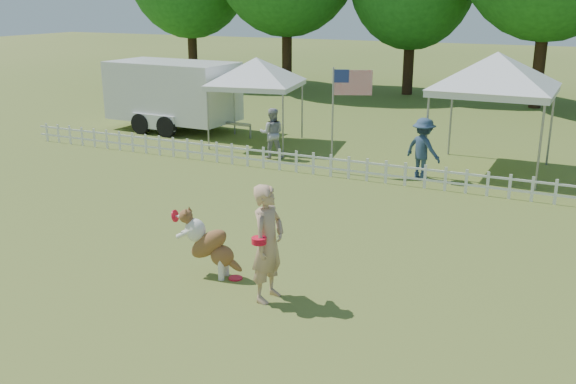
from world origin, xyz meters
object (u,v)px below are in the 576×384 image
object	(u,v)px
flag_pole	(332,121)
spectator_a	(272,133)
handler	(268,243)
frisbee_on_turf	(236,278)
dog	(210,244)
cargo_trailer	(173,95)
canopy_tent_left	(257,102)
canopy_tent_right	(492,114)
spectator_b	(423,149)

from	to	relation	value
flag_pole	spectator_a	world-z (taller)	flag_pole
handler	flag_pole	distance (m)	7.74
frisbee_on_turf	dog	bearing A→B (deg)	-171.44
cargo_trailer	spectator_a	distance (m)	5.54
spectator_a	handler	bearing A→B (deg)	93.01
handler	canopy_tent_left	world-z (taller)	canopy_tent_left
handler	spectator_a	distance (m)	9.21
canopy_tent_right	canopy_tent_left	bearing A→B (deg)	178.97
dog	spectator_a	world-z (taller)	spectator_a
dog	flag_pole	world-z (taller)	flag_pole
canopy_tent_right	spectator_b	size ratio (longest dim) A/B	1.95
canopy_tent_right	spectator_b	world-z (taller)	canopy_tent_right
canopy_tent_left	cargo_trailer	bearing A→B (deg)	158.48
frisbee_on_turf	flag_pole	distance (m)	7.28
handler	spectator_a	xyz separation A→B (m)	(-4.12, 8.23, -0.19)
cargo_trailer	flag_pole	size ratio (longest dim) A/B	1.98
dog	spectator_b	xyz separation A→B (m)	(1.70, 7.54, 0.23)
handler	flag_pole	size ratio (longest dim) A/B	0.66
canopy_tent_left	spectator_b	world-z (taller)	canopy_tent_left
handler	canopy_tent_left	xyz separation A→B (m)	(-5.43, 9.75, 0.41)
frisbee_on_turf	flag_pole	world-z (taller)	flag_pole
canopy_tent_left	canopy_tent_right	world-z (taller)	canopy_tent_right
dog	frisbee_on_turf	world-z (taller)	dog
handler	canopy_tent_left	size ratio (longest dim) A/B	0.69
flag_pole	frisbee_on_turf	bearing A→B (deg)	-103.40
handler	cargo_trailer	bearing A→B (deg)	45.65
handler	canopy_tent_right	distance (m)	9.70
canopy_tent_left	canopy_tent_right	bearing A→B (deg)	-12.48
dog	spectator_a	size ratio (longest dim) A/B	0.78
handler	canopy_tent_right	size ratio (longest dim) A/B	0.60
cargo_trailer	frisbee_on_turf	bearing A→B (deg)	-47.72
canopy_tent_left	frisbee_on_turf	bearing A→B (deg)	-74.36
handler	cargo_trailer	world-z (taller)	cargo_trailer
frisbee_on_turf	flag_pole	xyz separation A→B (m)	(-1.10, 7.06, 1.39)
canopy_tent_left	flag_pole	world-z (taller)	flag_pole
handler	canopy_tent_right	world-z (taller)	canopy_tent_right
handler	canopy_tent_right	bearing A→B (deg)	-6.43
handler	spectator_b	size ratio (longest dim) A/B	1.16
spectator_b	cargo_trailer	bearing A→B (deg)	9.99
handler	cargo_trailer	distance (m)	13.92
canopy_tent_left	canopy_tent_right	distance (m)	7.27
canopy_tent_right	cargo_trailer	distance (m)	11.04
dog	spectator_a	bearing A→B (deg)	103.30
cargo_trailer	handler	bearing A→B (deg)	-46.15
canopy_tent_right	cargo_trailer	world-z (taller)	canopy_tent_right
canopy_tent_right	handler	bearing A→B (deg)	-100.01
canopy_tent_left	flag_pole	xyz separation A→B (m)	(3.49, -2.28, 0.06)
spectator_a	spectator_b	distance (m)	4.55
canopy_tent_left	spectator_b	distance (m)	6.16
dog	frisbee_on_turf	size ratio (longest dim) A/B	4.84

